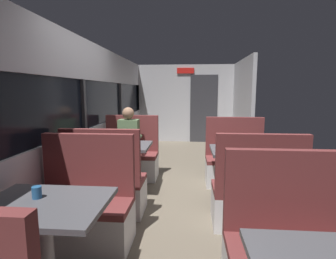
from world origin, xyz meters
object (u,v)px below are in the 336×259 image
Objects in this scene: bench_mid_window_facing_end at (106,188)px; dining_table_rear_aisle at (244,157)px; bench_mid_window_facing_entry at (131,159)px; bench_rear_aisle_facing_entry at (235,165)px; dining_table_near_window at (45,216)px; bench_near_window_facing_entry at (85,212)px; seated_passenger at (129,149)px; bench_rear_aisle_facing_end at (256,199)px; dining_table_mid_window at (120,151)px; bench_front_aisle_facing_entry at (292,259)px; coffee_cup_primary at (37,192)px.

dining_table_rear_aisle is (1.79, 0.50, 0.31)m from bench_mid_window_facing_end.
bench_mid_window_facing_entry is 1.80m from bench_rear_aisle_facing_entry.
dining_table_near_window is 0.82× the size of bench_mid_window_facing_entry.
bench_near_window_facing_entry is at bearing -146.63° from dining_table_rear_aisle.
dining_table_rear_aisle is at bearing -26.68° from bench_mid_window_facing_entry.
seated_passenger reaches higher than bench_near_window_facing_entry.
bench_rear_aisle_facing_end is 1.40m from bench_rear_aisle_facing_entry.
bench_mid_window_facing_end is 1.40m from bench_mid_window_facing_entry.
bench_front_aisle_facing_entry is (1.79, -1.98, -0.31)m from dining_table_mid_window.
bench_mid_window_facing_end is 1.88m from dining_table_rear_aisle.
dining_table_near_window is 2.08m from dining_table_mid_window.
bench_mid_window_facing_entry is at bearing 173.62° from bench_rear_aisle_facing_entry.
bench_mid_window_facing_entry is 3.22m from bench_front_aisle_facing_entry.
coffee_cup_primary is (-0.09, -0.63, 0.46)m from bench_near_window_facing_entry.
dining_table_near_window is 0.77m from bench_near_window_facing_entry.
bench_front_aisle_facing_entry is at bearing -56.24° from bench_mid_window_facing_entry.
bench_rear_aisle_facing_entry is at bearing 33.81° from bench_mid_window_facing_end.
seated_passenger is (-1.79, 2.61, 0.21)m from bench_front_aisle_facing_entry.
bench_near_window_facing_entry and bench_mid_window_facing_entry have the same top height.
dining_table_mid_window is 1.88m from bench_rear_aisle_facing_entry.
bench_near_window_facing_entry is 1.00× the size of bench_rear_aisle_facing_entry.
dining_table_near_window is 0.82× the size of bench_rear_aisle_facing_entry.
coffee_cup_primary is at bearing -93.91° from bench_mid_window_facing_end.
bench_mid_window_facing_end is at bearing -146.19° from bench_rear_aisle_facing_entry.
dining_table_mid_window is at bearing -90.00° from seated_passenger.
bench_mid_window_facing_end is (0.00, -0.70, -0.31)m from dining_table_mid_window.
dining_table_near_window is 1.82m from bench_front_aisle_facing_entry.
bench_near_window_facing_entry is 1.22× the size of dining_table_mid_window.
dining_table_mid_window is at bearing -90.00° from bench_mid_window_facing_entry.
bench_mid_window_facing_entry is 1.00× the size of bench_rear_aisle_facing_entry.
bench_near_window_facing_entry and bench_mid_window_facing_end have the same top height.
dining_table_near_window is 0.82× the size of bench_near_window_facing_entry.
bench_near_window_facing_entry is 1.00× the size of bench_rear_aisle_facing_end.
bench_rear_aisle_facing_end is (1.79, -1.60, 0.00)m from bench_mid_window_facing_entry.
bench_mid_window_facing_entry is (0.00, 0.70, -0.31)m from dining_table_mid_window.
seated_passenger is at bearing 90.00° from dining_table_near_window.
seated_passenger is (-1.79, 0.83, -0.10)m from dining_table_rear_aisle.
bench_near_window_facing_entry is 1.41m from dining_table_mid_window.
bench_rear_aisle_facing_end reaches higher than dining_table_mid_window.
bench_rear_aisle_facing_entry is at bearing 46.38° from bench_near_window_facing_entry.
bench_mid_window_facing_entry is at bearing 90.00° from dining_table_mid_window.
bench_mid_window_facing_entry is at bearing 90.00° from bench_near_window_facing_entry.
dining_table_mid_window is at bearing 90.00° from dining_table_near_window.
seated_passenger is (0.00, -0.07, 0.21)m from bench_mid_window_facing_entry.
bench_mid_window_facing_end is 1.00× the size of bench_rear_aisle_facing_end.
bench_near_window_facing_entry is at bearing -90.00° from bench_mid_window_facing_end.
bench_front_aisle_facing_entry is at bearing 0.92° from coffee_cup_primary.
bench_front_aisle_facing_entry reaches higher than dining_table_near_window.
seated_passenger is (-1.79, 0.13, 0.21)m from bench_rear_aisle_facing_entry.
seated_passenger reaches higher than bench_front_aisle_facing_entry.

